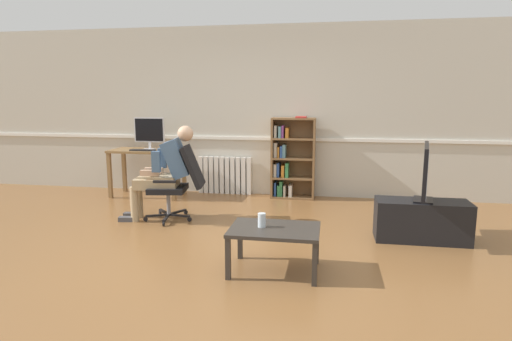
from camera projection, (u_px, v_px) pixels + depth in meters
ground_plane at (228, 249)px, 4.50m from camera, size 18.00×18.00×0.00m
back_wall at (266, 112)px, 6.84m from camera, size 12.00×0.13×2.70m
computer_desk at (147, 157)px, 6.80m from camera, size 1.14×0.56×0.76m
imac_monitor at (149, 131)px, 6.80m from camera, size 0.51×0.14×0.51m
keyboard at (143, 150)px, 6.64m from camera, size 0.40×0.12×0.02m
computer_mouse at (160, 150)px, 6.61m from camera, size 0.06×0.10×0.03m
bookshelf at (290, 159)px, 6.69m from camera, size 0.68×0.29×1.29m
radiator at (225, 175)px, 7.03m from camera, size 0.89×0.08×0.61m
office_chair at (179, 180)px, 5.48m from camera, size 0.79×0.63×0.98m
person_seated at (165, 170)px, 5.47m from camera, size 0.99×0.46×1.23m
tv_stand at (422, 221)px, 4.72m from camera, size 1.00×0.40×0.46m
tv_screen at (425, 172)px, 4.63m from camera, size 0.26×0.88×0.62m
coffee_table at (275, 233)px, 3.86m from camera, size 0.81×0.56×0.41m
drinking_glass at (262, 220)px, 3.87m from camera, size 0.07×0.07×0.13m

